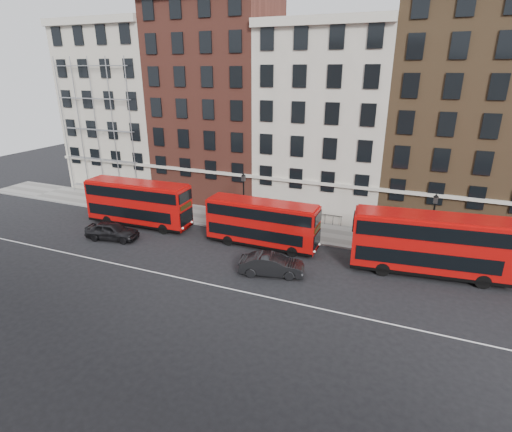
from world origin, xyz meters
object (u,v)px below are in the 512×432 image
at_px(car_front, 272,265).
at_px(bus_c, 430,243).
at_px(bus_a, 138,202).
at_px(bus_b, 262,222).
at_px(car_rear, 112,231).

bearing_deg(car_front, bus_c, -81.23).
bearing_deg(bus_a, bus_b, -1.86).
distance_m(car_rear, car_front, 15.77).
distance_m(bus_b, car_front, 5.45).
xyz_separation_m(bus_c, car_front, (-10.76, -4.56, -1.73)).
relative_size(car_rear, car_front, 0.99).
bearing_deg(car_rear, car_front, -102.39).
distance_m(bus_a, bus_b, 13.02).
distance_m(bus_c, car_rear, 26.84).
bearing_deg(car_rear, bus_c, -91.51).
bearing_deg(car_front, car_rear, 73.14).
bearing_deg(car_rear, bus_a, -11.26).
relative_size(bus_a, car_rear, 2.23).
xyz_separation_m(car_rear, car_front, (15.75, -0.74, -0.02)).
height_order(bus_b, car_rear, bus_b).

